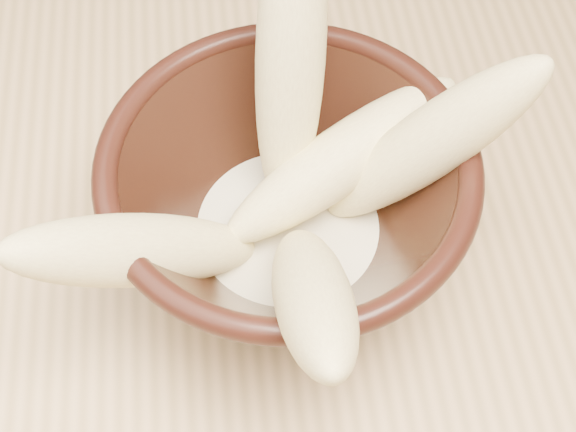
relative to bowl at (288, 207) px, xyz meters
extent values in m
cylinder|color=#A97854|center=(-0.32, 0.28, -0.46)|extent=(0.05, 0.05, 0.71)
cylinder|color=black|center=(0.00, 0.00, -0.06)|extent=(0.09, 0.09, 0.01)
cylinder|color=black|center=(0.00, 0.00, -0.04)|extent=(0.09, 0.09, 0.01)
torus|color=black|center=(0.00, 0.00, 0.04)|extent=(0.21, 0.21, 0.01)
cylinder|color=beige|center=(0.00, 0.00, -0.03)|extent=(0.12, 0.12, 0.02)
ellipsoid|color=#CDB779|center=(0.01, 0.05, 0.07)|extent=(0.06, 0.11, 0.19)
ellipsoid|color=#CDB779|center=(-0.08, -0.04, 0.03)|extent=(0.15, 0.10, 0.13)
ellipsoid|color=#CDB779|center=(0.08, 0.00, 0.04)|extent=(0.13, 0.05, 0.15)
ellipsoid|color=#CDB779|center=(0.03, 0.02, 0.02)|extent=(0.17, 0.11, 0.08)
ellipsoid|color=#CDB779|center=(0.00, -0.08, 0.04)|extent=(0.04, 0.16, 0.15)
camera|label=1|loc=(-0.03, -0.25, 0.39)|focal=50.00mm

